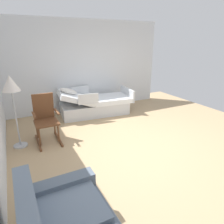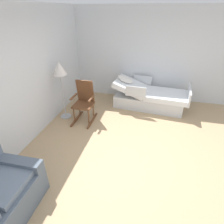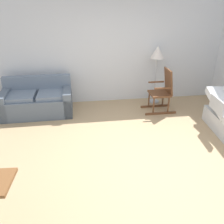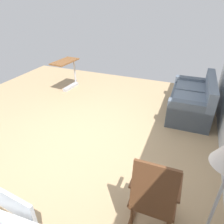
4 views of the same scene
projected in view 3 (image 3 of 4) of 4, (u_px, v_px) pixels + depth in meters
The scene contains 5 objects.
ground_plane at pixel (130, 150), 4.19m from camera, with size 7.24×7.24×0.00m, color tan.
back_wall at pixel (112, 50), 5.81m from camera, with size 5.99×0.10×2.70m, color silver.
couch at pixel (38, 101), 5.47m from camera, with size 1.61×0.87×0.85m.
rocking_chair at pixel (162, 91), 5.53m from camera, with size 0.76×0.51×1.05m.
floor_lamp at pixel (157, 56), 5.71m from camera, with size 0.34×0.34×1.48m.
Camera 3 is at (-0.81, -3.39, 2.44)m, focal length 36.83 mm.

